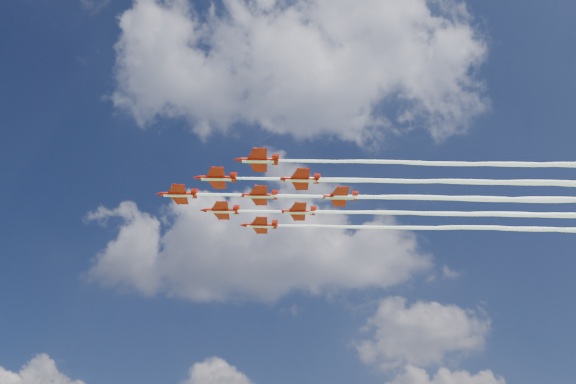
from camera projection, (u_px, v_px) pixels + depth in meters
name	position (u px, v px, depth m)	size (l,w,h in m)	color
jet_lead	(474.00, 199.00, 125.69)	(137.48, 21.71, 2.32)	#A61009
jet_row2_port	(525.00, 183.00, 120.50)	(137.48, 21.71, 2.32)	#A61009
jet_row2_starb	(504.00, 214.00, 131.27)	(137.48, 21.71, 2.32)	#A61009
jet_row3_centre	(553.00, 200.00, 126.08)	(137.48, 21.71, 2.32)	#A61009
jet_row3_starb	(531.00, 229.00, 136.85)	(137.48, 21.71, 2.32)	#A61009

